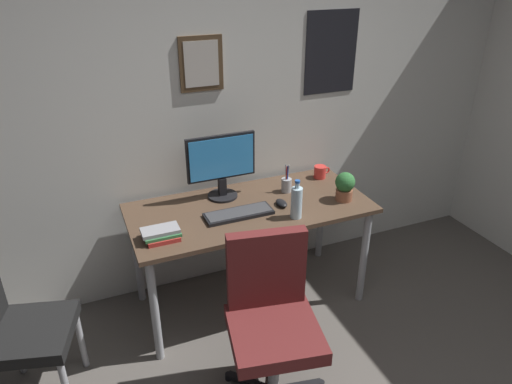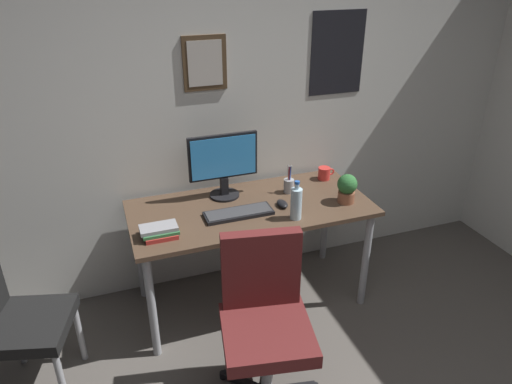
{
  "view_description": "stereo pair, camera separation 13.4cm",
  "coord_description": "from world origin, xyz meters",
  "views": [
    {
      "loc": [
        -1.07,
        -0.77,
        2.21
      ],
      "look_at": [
        -0.08,
        1.61,
        0.9
      ],
      "focal_mm": 33.01,
      "sensor_mm": 36.0,
      "label": 1
    },
    {
      "loc": [
        -0.94,
        -0.82,
        2.21
      ],
      "look_at": [
        -0.08,
        1.61,
        0.9
      ],
      "focal_mm": 33.01,
      "sensor_mm": 36.0,
      "label": 2
    }
  ],
  "objects": [
    {
      "name": "monitor",
      "position": [
        -0.2,
        1.91,
        0.99
      ],
      "size": [
        0.46,
        0.2,
        0.43
      ],
      "color": "black",
      "rests_on": "desk"
    },
    {
      "name": "keyboard",
      "position": [
        -0.19,
        1.63,
        0.77
      ],
      "size": [
        0.43,
        0.15,
        0.03
      ],
      "color": "black",
      "rests_on": "desk"
    },
    {
      "name": "wall_back",
      "position": [
        0.0,
        2.15,
        1.3
      ],
      "size": [
        4.4,
        0.1,
        2.6
      ],
      "color": "silver",
      "rests_on": "ground_plane"
    },
    {
      "name": "computer_mouse",
      "position": [
        0.11,
        1.64,
        0.77
      ],
      "size": [
        0.06,
        0.11,
        0.04
      ],
      "color": "black",
      "rests_on": "desk"
    },
    {
      "name": "potted_plant",
      "position": [
        0.53,
        1.56,
        0.86
      ],
      "size": [
        0.13,
        0.13,
        0.19
      ],
      "color": "brown",
      "rests_on": "desk"
    },
    {
      "name": "office_chair",
      "position": [
        -0.26,
        0.97,
        0.53
      ],
      "size": [
        0.57,
        0.57,
        0.95
      ],
      "color": "#591E1E",
      "rests_on": "ground_plane"
    },
    {
      "name": "side_chair",
      "position": [
        -1.51,
        1.41,
        0.5
      ],
      "size": [
        0.52,
        0.52,
        0.88
      ],
      "color": "black",
      "rests_on": "ground_plane"
    },
    {
      "name": "coffee_mug_near",
      "position": [
        0.55,
        1.93,
        0.8
      ],
      "size": [
        0.12,
        0.09,
        0.09
      ],
      "color": "red",
      "rests_on": "desk"
    },
    {
      "name": "water_bottle",
      "position": [
        0.13,
        1.47,
        0.86
      ],
      "size": [
        0.07,
        0.07,
        0.25
      ],
      "color": "silver",
      "rests_on": "desk"
    },
    {
      "name": "desk",
      "position": [
        -0.08,
        1.71,
        0.67
      ],
      "size": [
        1.55,
        0.72,
        0.75
      ],
      "color": "#4C3828",
      "rests_on": "ground_plane"
    },
    {
      "name": "book_stack_left",
      "position": [
        -0.69,
        1.55,
        0.79
      ],
      "size": [
        0.22,
        0.16,
        0.07
      ],
      "color": "#B22D28",
      "rests_on": "desk"
    },
    {
      "name": "pen_cup",
      "position": [
        0.23,
        1.82,
        0.81
      ],
      "size": [
        0.07,
        0.07,
        0.2
      ],
      "color": "#9EA0A5",
      "rests_on": "desk"
    }
  ]
}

